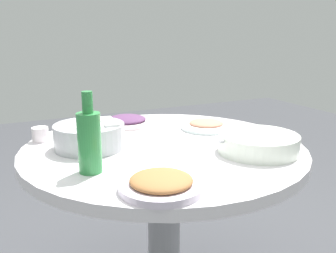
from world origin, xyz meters
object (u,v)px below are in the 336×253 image
Objects in this scene: soup_bowl at (258,144)px; dish_stirfry at (161,183)px; rice_bowl at (90,136)px; dish_shrimp at (206,125)px; tea_cup_far at (79,127)px; dish_eggplant at (127,121)px; tea_cup_near at (40,134)px; round_dining_table at (164,181)px; green_bottle at (89,140)px.

dish_stirfry is at bearing -72.16° from soup_bowl.
soup_bowl is at bearing 59.24° from rice_bowl.
dish_shrimp is 3.34× the size of tea_cup_far.
tea_cup_near reaches higher than dish_eggplant.
rice_bowl is at bearing -170.50° from dish_stirfry.
dish_eggplant is at bearing -127.21° from dish_shrimp.
dish_shrimp is at bearing 115.87° from round_dining_table.
tea_cup_near is (-0.18, -0.16, -0.02)m from rice_bowl.
soup_bowl reaches higher than tea_cup_near.
round_dining_table is 16.51× the size of tea_cup_far.
dish_stirfry is 1.10× the size of dish_shrimp.
dish_stirfry is (0.15, -0.47, -0.01)m from soup_bowl.
dish_stirfry is at bearing 5.21° from tea_cup_far.
tea_cup_near is at bearing -121.63° from round_dining_table.
round_dining_table is at bearing 58.37° from tea_cup_near.
soup_bowl is 0.62m from green_bottle.
rice_bowl is 1.09× the size of dish_stirfry.
soup_bowl reaches higher than dish_eggplant.
round_dining_table is at bearing -64.13° from dish_shrimp.
rice_bowl reaches higher than tea_cup_near.
dish_shrimp is 0.69m from green_bottle.
soup_bowl is 0.78m from tea_cup_far.
rice_bowl reaches higher than soup_bowl.
green_bottle reaches higher than rice_bowl.
round_dining_table is 0.35m from dish_shrimp.
tea_cup_far is at bearing -81.31° from dish_eggplant.
soup_bowl is 0.37m from dish_shrimp.
round_dining_table is at bearing 71.90° from rice_bowl.
dish_shrimp is at bearing 52.79° from dish_eggplant.
green_bottle reaches higher than dish_stirfry.
soup_bowl reaches higher than dish_stirfry.
green_bottle is (0.16, -0.34, 0.26)m from round_dining_table.
green_bottle is 3.91× the size of tea_cup_far.
tea_cup_near is at bearing -159.96° from dish_stirfry.
dish_eggplant is at bearing 137.55° from rice_bowl.
round_dining_table is at bearing 153.60° from dish_stirfry.
dish_stirfry is 3.74× the size of tea_cup_near.
green_bottle reaches higher than tea_cup_far.
rice_bowl is 0.26m from green_bottle.
tea_cup_near is (-0.65, -0.24, 0.01)m from dish_stirfry.
round_dining_table is 4.12× the size of rice_bowl.
dish_eggplant reaches higher than round_dining_table.
dish_shrimp is at bearing 94.81° from rice_bowl.
soup_bowl reaches higher than tea_cup_far.
round_dining_table is 0.40m from dish_eggplant.
rice_bowl is 1.03× the size of green_bottle.
dish_eggplant is at bearing 149.01° from green_bottle.
tea_cup_far is at bearing 176.50° from rice_bowl.
dish_eggplant is (-0.23, -0.30, 0.00)m from dish_shrimp.
soup_bowl is (0.33, 0.55, -0.02)m from rice_bowl.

